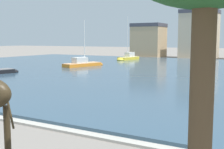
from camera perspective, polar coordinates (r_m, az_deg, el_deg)
name	(u,v)px	position (r m, az deg, el deg)	size (l,w,h in m)	color
harbor_water	(187,72)	(37.78, 14.26, 0.38)	(87.04, 51.24, 0.28)	#334C60
quay_edge_coping	(42,126)	(14.82, -13.26, -9.62)	(87.04, 0.50, 0.12)	#ADA89E
sailboat_orange	(85,64)	(43.90, -5.30, 1.96)	(3.45, 7.16, 7.03)	orange
sailboat_yellow	(127,58)	(57.49, 2.98, 3.16)	(2.53, 6.02, 8.70)	gold
townhouse_end_terrace	(149,40)	(71.33, 7.07, 6.53)	(7.08, 6.47, 7.97)	tan
townhouse_corner_house	(199,34)	(69.23, 16.46, 7.44)	(7.81, 6.94, 10.70)	#C6B293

